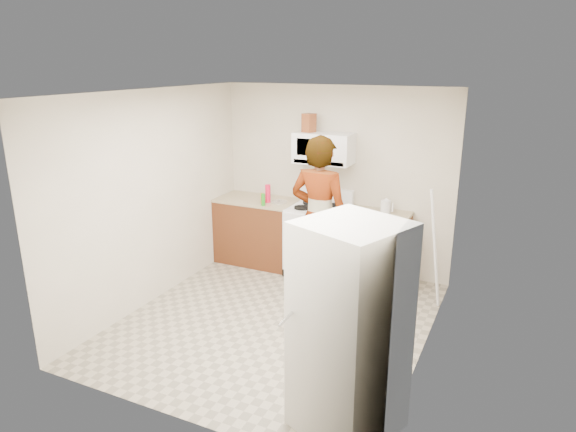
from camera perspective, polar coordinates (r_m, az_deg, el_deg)
The scene contains 20 objects.
floor at distance 5.87m, azimuth -1.30°, elevation -11.57°, with size 3.60×3.60×0.00m, color gray.
back_wall at distance 6.98m, azimuth 5.22°, elevation 4.03°, with size 3.20×0.02×2.50m, color beige.
right_wall at distance 4.91m, azimuth 15.43°, elevation -2.09°, with size 0.02×3.60×2.50m, color beige.
cabinet_left at distance 7.35m, azimuth -3.40°, elevation -1.75°, with size 1.12×0.62×0.90m, color #5A2D15.
counter_left at distance 7.21m, azimuth -3.46°, elevation 1.77°, with size 1.14×0.64×0.04m, color tan.
cabinet_right at distance 6.74m, azimuth 9.59°, elevation -3.73°, with size 0.80×0.62×0.90m, color #5A2D15.
counter_right at distance 6.59m, azimuth 9.79°, elevation 0.07°, with size 0.82×0.64×0.04m, color tan.
gas_range at distance 6.95m, azimuth 3.40°, elevation -2.56°, with size 0.76×0.65×1.13m.
microwave at distance 6.76m, azimuth 3.99°, elevation 7.53°, with size 0.76×0.38×0.40m, color white.
person at distance 6.07m, azimuth 3.49°, elevation -0.36°, with size 0.73×0.48×2.00m, color tan.
fridge at distance 4.00m, azimuth 6.85°, elevation -12.41°, with size 0.70×0.70×1.70m, color silver.
kettle at distance 6.63m, azimuth 10.81°, elevation 1.01°, with size 0.13×0.13×0.16m, color silver.
jug at distance 6.77m, azimuth 2.34°, elevation 10.30°, with size 0.14×0.14×0.24m, color brown.
saucepan at distance 6.97m, azimuth 2.83°, elevation 2.02°, with size 0.20×0.20×0.11m, color silver.
tray at distance 6.61m, azimuth 4.46°, elevation 0.67°, with size 0.25×0.16×0.05m, color white.
bottle_spray at distance 7.00m, azimuth -2.25°, elevation 2.51°, with size 0.07×0.07×0.25m, color red.
bottle_hot_sauce at distance 6.97m, azimuth -2.88°, elevation 1.99°, with size 0.05×0.05×0.14m, color #CB6216.
bottle_green_cap at distance 6.85m, azimuth -2.78°, elevation 1.83°, with size 0.05×0.05×0.16m, color #1E8518.
pot_lid at distance 7.01m, azimuth -1.03°, elevation 1.56°, with size 0.23×0.23×0.01m, color white.
broom at distance 6.04m, azimuth 16.02°, elevation -3.67°, with size 0.03×0.03×1.48m, color silver.
Camera 1 is at (2.32, -4.61, 2.80)m, focal length 32.00 mm.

